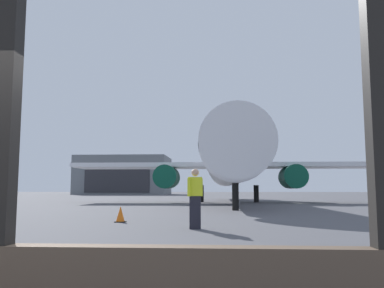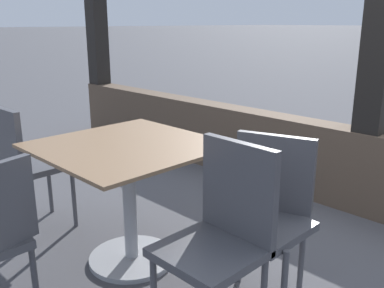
% 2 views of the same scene
% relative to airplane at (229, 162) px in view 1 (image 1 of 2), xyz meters
% --- Properties ---
extents(ground_plane, '(220.00, 220.00, 0.00)m').
position_rel_airplane_xyz_m(ground_plane, '(-3.03, 9.84, -3.42)').
color(ground_plane, '#4C4C51').
extents(window_frame, '(7.34, 0.24, 3.96)m').
position_rel_airplane_xyz_m(window_frame, '(-3.03, -30.16, -2.00)').
color(window_frame, brown).
rests_on(window_frame, ground).
extents(airplane, '(26.30, 31.07, 10.38)m').
position_rel_airplane_xyz_m(airplane, '(0.00, 0.00, 0.00)').
color(airplane, silver).
rests_on(airplane, ground).
extents(ground_crew_worker, '(0.43, 0.43, 1.74)m').
position_rel_airplane_xyz_m(ground_crew_worker, '(-1.61, -22.08, -2.52)').
color(ground_crew_worker, black).
rests_on(ground_crew_worker, ground).
extents(traffic_cone, '(0.36, 0.36, 0.55)m').
position_rel_airplane_xyz_m(traffic_cone, '(-4.36, -19.81, -3.16)').
color(traffic_cone, orange).
rests_on(traffic_cone, ground).
extents(distant_hangar, '(18.51, 13.12, 7.90)m').
position_rel_airplane_xyz_m(distant_hangar, '(-20.64, 51.20, 0.53)').
color(distant_hangar, slate).
rests_on(distant_hangar, ground).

